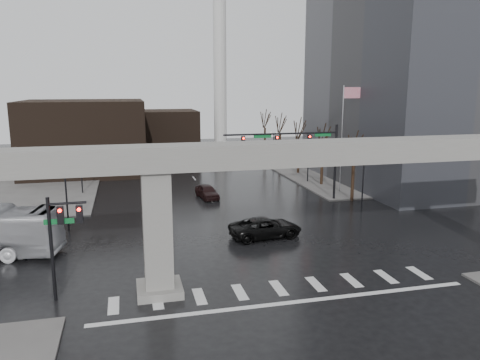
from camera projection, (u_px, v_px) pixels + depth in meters
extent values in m
plane|color=black|center=(273.00, 281.00, 29.05)|extent=(160.00, 160.00, 0.00)
cube|color=slate|center=(366.00, 167.00, 69.39)|extent=(28.00, 36.00, 0.15)
cube|color=gray|center=(275.00, 154.00, 27.47)|extent=(48.00, 2.20, 1.40)
cube|color=gray|center=(158.00, 234.00, 26.69)|extent=(1.60, 1.60, 7.30)
cube|color=gray|center=(160.00, 289.00, 27.37)|extent=(2.60, 2.60, 0.50)
cube|color=#5E5E63|center=(432.00, 9.00, 56.20)|extent=(22.00, 26.00, 42.00)
cube|color=black|center=(85.00, 137.00, 64.77)|extent=(16.00, 14.00, 10.00)
cube|color=black|center=(166.00, 135.00, 77.30)|extent=(10.00, 10.00, 8.00)
cylinder|color=silver|center=(220.00, 65.00, 71.28)|extent=(2.00, 2.00, 30.00)
cylinder|color=gray|center=(221.00, 159.00, 74.13)|extent=(3.60, 3.60, 1.20)
cylinder|color=black|center=(335.00, 163.00, 49.15)|extent=(0.24, 0.24, 8.00)
cylinder|color=black|center=(282.00, 134.00, 47.12)|extent=(12.00, 0.18, 0.18)
cube|color=black|center=(309.00, 139.00, 47.95)|extent=(0.35, 0.30, 1.00)
cube|color=black|center=(277.00, 140.00, 47.13)|extent=(0.35, 0.30, 1.00)
cube|color=black|center=(243.00, 141.00, 46.31)|extent=(0.35, 0.30, 1.00)
sphere|color=#FF0C05|center=(310.00, 137.00, 47.72)|extent=(0.20, 0.20, 0.20)
cube|color=#0E632B|center=(323.00, 135.00, 48.21)|extent=(1.80, 0.05, 0.35)
cube|color=#0E632B|center=(263.00, 136.00, 46.69)|extent=(1.80, 0.05, 0.35)
cylinder|color=black|center=(52.00, 250.00, 25.94)|extent=(0.20, 0.20, 6.00)
cylinder|color=black|center=(67.00, 203.00, 25.66)|extent=(2.00, 0.14, 0.14)
cube|color=black|center=(60.00, 215.00, 25.70)|extent=(0.35, 0.30, 1.00)
cube|color=black|center=(80.00, 214.00, 25.93)|extent=(0.35, 0.30, 1.00)
cube|color=#0E632B|center=(59.00, 221.00, 25.74)|extent=(1.60, 0.05, 0.30)
cylinder|color=silver|center=(342.00, 140.00, 52.32)|extent=(0.12, 0.12, 12.00)
cube|color=red|center=(352.00, 93.00, 51.53)|extent=(2.00, 0.03, 1.20)
cylinder|color=black|center=(363.00, 187.00, 45.06)|extent=(0.14, 0.14, 4.80)
cube|color=black|center=(364.00, 163.00, 44.60)|extent=(0.90, 0.06, 0.06)
sphere|color=silver|center=(360.00, 161.00, 44.45)|extent=(0.32, 0.32, 0.32)
sphere|color=silver|center=(368.00, 160.00, 44.66)|extent=(0.32, 0.32, 0.32)
cylinder|color=black|center=(308.00, 164.00, 58.39)|extent=(0.14, 0.14, 4.80)
cube|color=black|center=(309.00, 145.00, 57.93)|extent=(0.90, 0.06, 0.06)
sphere|color=silver|center=(305.00, 143.00, 57.78)|extent=(0.32, 0.32, 0.32)
sphere|color=silver|center=(312.00, 143.00, 57.99)|extent=(0.32, 0.32, 0.32)
cylinder|color=black|center=(274.00, 149.00, 71.72)|extent=(0.14, 0.14, 4.80)
cube|color=black|center=(274.00, 134.00, 71.25)|extent=(0.90, 0.06, 0.06)
sphere|color=silver|center=(271.00, 133.00, 71.11)|extent=(0.32, 0.32, 0.32)
sphere|color=silver|center=(277.00, 133.00, 71.32)|extent=(0.32, 0.32, 0.32)
cylinder|color=black|center=(67.00, 203.00, 38.75)|extent=(0.14, 0.14, 4.80)
cube|color=black|center=(65.00, 175.00, 38.28)|extent=(0.90, 0.06, 0.06)
sphere|color=silver|center=(59.00, 173.00, 38.14)|extent=(0.32, 0.32, 0.32)
sphere|color=silver|center=(70.00, 173.00, 38.35)|extent=(0.32, 0.32, 0.32)
cylinder|color=black|center=(81.00, 173.00, 52.08)|extent=(0.14, 0.14, 4.80)
cube|color=black|center=(80.00, 152.00, 51.61)|extent=(0.90, 0.06, 0.06)
sphere|color=silver|center=(75.00, 150.00, 51.47)|extent=(0.32, 0.32, 0.32)
sphere|color=silver|center=(84.00, 150.00, 51.68)|extent=(0.32, 0.32, 0.32)
cylinder|color=black|center=(90.00, 155.00, 65.40)|extent=(0.14, 0.14, 4.80)
cube|color=black|center=(89.00, 139.00, 64.94)|extent=(0.90, 0.06, 0.06)
sphere|color=silver|center=(85.00, 137.00, 64.80)|extent=(0.32, 0.32, 0.32)
sphere|color=silver|center=(92.00, 137.00, 65.01)|extent=(0.32, 0.32, 0.32)
cylinder|color=black|center=(353.00, 179.00, 49.13)|extent=(0.34, 0.34, 4.55)
cylinder|color=black|center=(354.00, 144.00, 48.39)|extent=(0.12, 1.52, 2.98)
cylinder|color=black|center=(358.00, 146.00, 48.79)|extent=(0.83, 1.14, 2.51)
cylinder|color=black|center=(322.00, 167.00, 56.74)|extent=(0.34, 0.34, 4.66)
cylinder|color=black|center=(323.00, 135.00, 55.98)|extent=(0.12, 1.55, 3.05)
cylinder|color=black|center=(326.00, 137.00, 56.38)|extent=(0.85, 1.16, 2.57)
cylinder|color=black|center=(298.00, 157.00, 64.34)|extent=(0.34, 0.34, 4.76)
cylinder|color=black|center=(299.00, 128.00, 63.57)|extent=(0.12, 1.59, 3.11)
cylinder|color=black|center=(302.00, 130.00, 63.97)|extent=(0.86, 1.18, 2.62)
cylinder|color=black|center=(280.00, 149.00, 71.95)|extent=(0.34, 0.34, 4.87)
cylinder|color=black|center=(280.00, 123.00, 71.16)|extent=(0.12, 1.62, 3.18)
cylinder|color=black|center=(283.00, 124.00, 71.56)|extent=(0.88, 1.20, 2.68)
cylinder|color=black|center=(265.00, 142.00, 79.55)|extent=(0.34, 0.34, 4.97)
cylinder|color=black|center=(265.00, 118.00, 78.75)|extent=(0.12, 1.65, 3.25)
cylinder|color=black|center=(267.00, 120.00, 79.15)|extent=(0.89, 1.23, 2.74)
imported|color=black|center=(266.00, 228.00, 37.38)|extent=(6.07, 3.30, 1.62)
imported|color=black|center=(207.00, 192.00, 50.44)|extent=(2.37, 4.53, 1.47)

